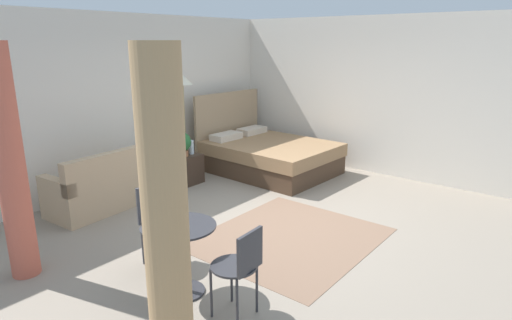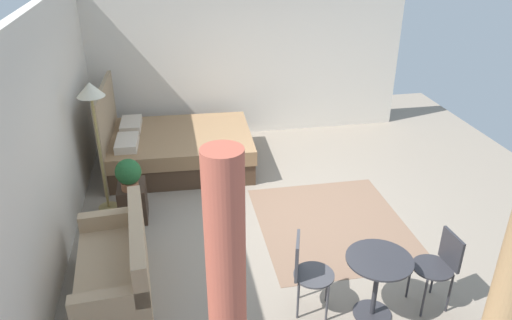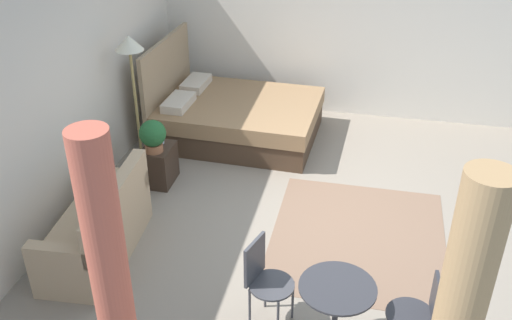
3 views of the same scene
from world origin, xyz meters
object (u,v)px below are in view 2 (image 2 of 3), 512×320
potted_plant (128,173)px  couch (118,271)px  bed (177,148)px  cafe_chair_near_couch (306,268)px  balcony_table (377,276)px  cafe_chair_near_window (440,262)px  nightstand (133,201)px  floor_lamp (92,102)px  vase (131,173)px

potted_plant → couch: bearing=176.5°
bed → couch: (-2.96, 0.72, -0.01)m
bed → cafe_chair_near_couch: size_ratio=2.65×
balcony_table → cafe_chair_near_window: cafe_chair_near_window is taller
couch → nightstand: 1.52m
cafe_chair_near_couch → potted_plant: bearing=42.2°
floor_lamp → potted_plant: bearing=-138.3°
nightstand → floor_lamp: floor_lamp is taller
cafe_chair_near_couch → floor_lamp: bearing=42.1°
couch → vase: 1.67m
couch → nightstand: couch is taller
potted_plant → vase: (0.22, -0.00, -0.11)m
nightstand → balcony_table: bearing=-133.0°
potted_plant → balcony_table: 3.30m
vase → cafe_chair_near_couch: bearing=-140.9°
couch → balcony_table: couch is taller
couch → floor_lamp: bearing=8.8°
vase → cafe_chair_near_couch: (-2.20, -1.79, -0.09)m
balcony_table → cafe_chair_near_couch: (0.21, 0.67, 0.03)m
couch → cafe_chair_near_window: 3.32m
potted_plant → cafe_chair_near_window: potted_plant is taller
couch → cafe_chair_near_couch: bearing=-106.7°
balcony_table → cafe_chair_near_couch: size_ratio=0.81×
nightstand → vase: size_ratio=2.11×
balcony_table → cafe_chair_near_couch: 0.70m
potted_plant → cafe_chair_near_window: size_ratio=0.49×
cafe_chair_near_couch → cafe_chair_near_window: bearing=-97.1°
nightstand → potted_plant: potted_plant is taller
bed → floor_lamp: bearing=138.2°
cafe_chair_near_window → balcony_table: bearing=93.5°
balcony_table → cafe_chair_near_window: 0.69m
vase → balcony_table: size_ratio=0.34×
bed → couch: size_ratio=1.46×
balcony_table → potted_plant: bearing=48.3°
couch → potted_plant: size_ratio=3.79×
bed → potted_plant: size_ratio=5.54×
bed → nightstand: (-1.44, 0.64, -0.07)m
nightstand → floor_lamp: size_ratio=0.27×
bed → floor_lamp: size_ratio=1.27×
couch → cafe_chair_near_window: (-0.73, -3.23, 0.23)m
cafe_chair_near_couch → balcony_table: bearing=-107.6°
floor_lamp → balcony_table: (-2.61, -2.83, -1.07)m
cafe_chair_near_window → floor_lamp: bearing=53.9°
vase → nightstand: bearing=178.6°
couch → vase: couch is taller
floor_lamp → balcony_table: 3.99m
couch → floor_lamp: (1.83, 0.29, 1.25)m
vase → balcony_table: (-2.41, -2.45, -0.13)m
potted_plant → floor_lamp: size_ratio=0.23×
couch → vase: bearing=-3.2°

